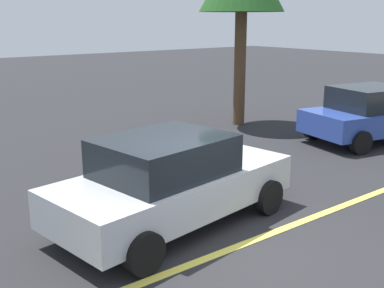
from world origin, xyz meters
The scene contains 4 objects.
ground_plane centered at (0.00, 0.00, 0.00)m, with size 80.00×80.00×0.00m, color #262628.
lane_marking_centre centered at (3.00, 0.00, 0.01)m, with size 28.00×0.16×0.01m, color #E0D14C.
car_blue_far_lane centered at (7.74, 2.56, 0.80)m, with size 4.42×2.69×1.60m.
car_silver_mid_road centered at (-0.25, 1.34, 0.80)m, with size 4.62×2.61×1.59m.
Camera 1 is at (-4.67, -4.98, 3.49)m, focal length 44.52 mm.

